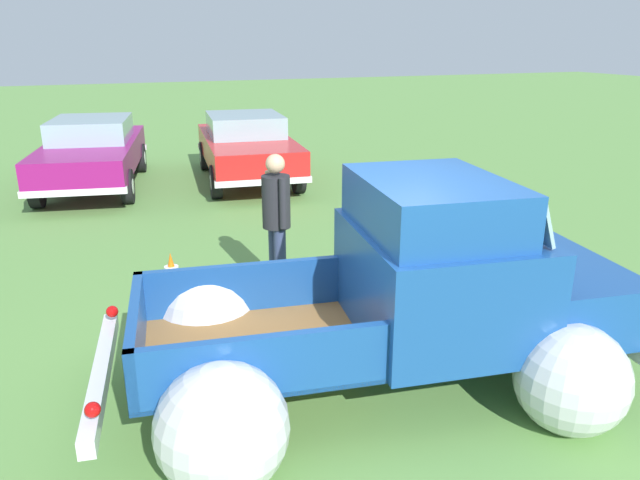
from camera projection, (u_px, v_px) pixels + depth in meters
name	position (u px, v px, depth m)	size (l,w,h in m)	color
ground_plane	(365.00, 387.00, 5.50)	(80.00, 80.00, 0.00)	#609347
vintage_pickup_truck	(409.00, 308.00, 5.34)	(4.82, 3.22, 1.96)	black
show_car_0	(92.00, 151.00, 12.53)	(2.57, 4.79, 1.43)	black
show_car_1	(247.00, 145.00, 13.19)	(2.31, 4.58, 1.43)	black
spectator_0	(276.00, 215.00, 7.26)	(0.37, 0.54, 1.74)	navy
lane_cone_0	(172.00, 278.00, 7.16)	(0.36, 0.36, 0.63)	black
lane_cone_1	(521.00, 262.00, 7.69)	(0.36, 0.36, 0.63)	black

